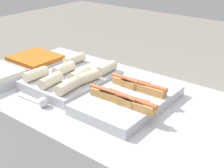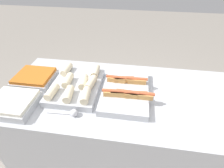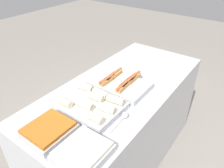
{
  "view_description": "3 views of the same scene",
  "coord_description": "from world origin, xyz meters",
  "px_view_note": "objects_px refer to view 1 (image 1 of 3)",
  "views": [
    {
      "loc": [
        0.72,
        -1.08,
        1.66
      ],
      "look_at": [
        -0.13,
        0.0,
        1.03
      ],
      "focal_mm": 50.0,
      "sensor_mm": 36.0,
      "label": 1
    },
    {
      "loc": [
        0.02,
        -0.99,
        1.79
      ],
      "look_at": [
        -0.13,
        0.0,
        1.03
      ],
      "focal_mm": 28.0,
      "sensor_mm": 36.0,
      "label": 2
    },
    {
      "loc": [
        -1.34,
        -0.88,
        1.99
      ],
      "look_at": [
        -0.13,
        0.0,
        1.03
      ],
      "focal_mm": 35.0,
      "sensor_mm": 36.0,
      "label": 3
    }
  ],
  "objects_px": {
    "tray_hotdogs": "(128,98)",
    "serving_spoon_far": "(110,69)",
    "tray_side_back": "(35,62)",
    "tray_wraps": "(72,78)",
    "serving_spoon_near": "(41,102)"
  },
  "relations": [
    {
      "from": "tray_wraps",
      "to": "serving_spoon_far",
      "type": "bearing_deg",
      "value": 78.66
    },
    {
      "from": "tray_side_back",
      "to": "serving_spoon_far",
      "type": "relative_size",
      "value": 1.36
    },
    {
      "from": "tray_hotdogs",
      "to": "serving_spoon_near",
      "type": "relative_size",
      "value": 2.4
    },
    {
      "from": "tray_side_back",
      "to": "serving_spoon_far",
      "type": "distance_m",
      "value": 0.47
    },
    {
      "from": "tray_wraps",
      "to": "tray_side_back",
      "type": "distance_m",
      "value": 0.36
    },
    {
      "from": "tray_hotdogs",
      "to": "serving_spoon_far",
      "type": "distance_m",
      "value": 0.42
    },
    {
      "from": "tray_wraps",
      "to": "tray_hotdogs",
      "type": "bearing_deg",
      "value": 0.13
    },
    {
      "from": "tray_wraps",
      "to": "tray_side_back",
      "type": "xyz_separation_m",
      "value": [
        -0.36,
        0.05,
        -0.0
      ]
    },
    {
      "from": "tray_hotdogs",
      "to": "tray_wraps",
      "type": "xyz_separation_m",
      "value": [
        -0.37,
        -0.0,
        0.0
      ]
    },
    {
      "from": "serving_spoon_far",
      "to": "tray_side_back",
      "type": "bearing_deg",
      "value": -152.12
    },
    {
      "from": "tray_hotdogs",
      "to": "tray_wraps",
      "type": "distance_m",
      "value": 0.37
    },
    {
      "from": "serving_spoon_far",
      "to": "serving_spoon_near",
      "type": "bearing_deg",
      "value": -90.23
    },
    {
      "from": "serving_spoon_near",
      "to": "tray_hotdogs",
      "type": "bearing_deg",
      "value": 38.84
    },
    {
      "from": "serving_spoon_far",
      "to": "tray_wraps",
      "type": "bearing_deg",
      "value": -101.34
    },
    {
      "from": "tray_side_back",
      "to": "tray_wraps",
      "type": "bearing_deg",
      "value": -7.74
    }
  ]
}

